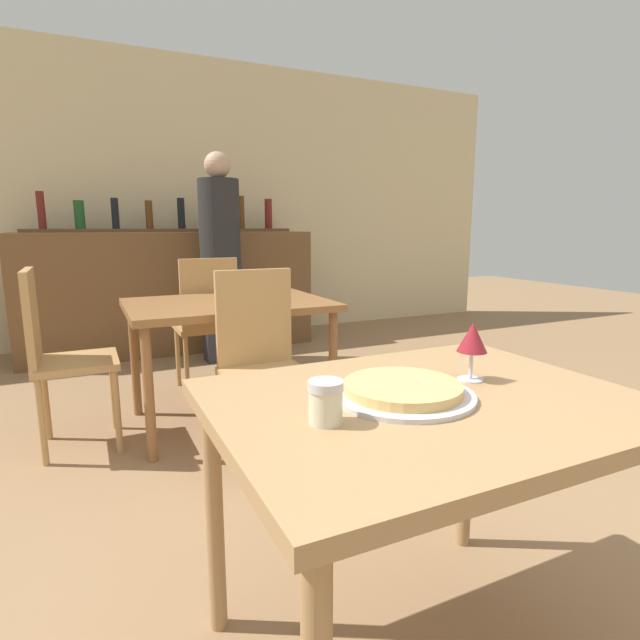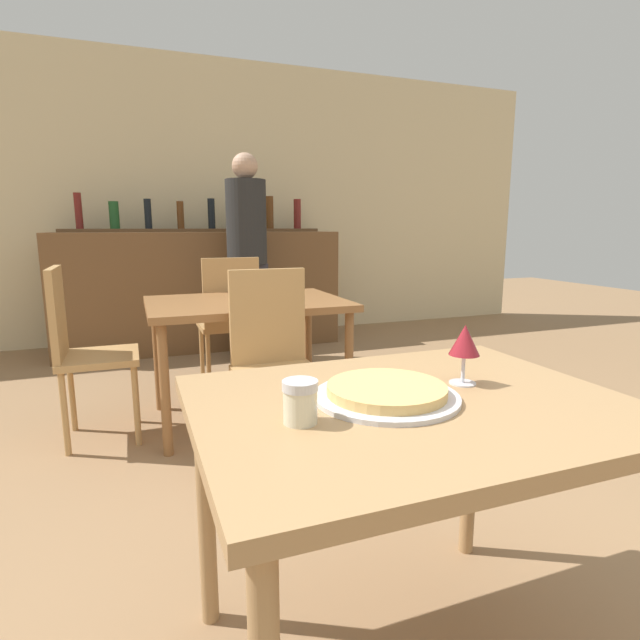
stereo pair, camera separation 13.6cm
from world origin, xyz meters
name	(u,v)px [view 1 (the left image)]	position (x,y,z in m)	size (l,w,h in m)	color
wall_back	(159,201)	(0.00, 4.34, 1.40)	(8.00, 0.05, 2.80)	beige
dining_table_near	(425,430)	(0.00, 0.00, 0.66)	(1.03, 0.80, 0.74)	#A87F51
dining_table_far	(229,314)	(0.01, 1.86, 0.65)	(1.13, 0.82, 0.73)	brown
bar_counter	(172,292)	(0.00, 3.84, 0.55)	(2.60, 0.56, 1.10)	brown
bar_back_shelf	(168,223)	(0.02, 3.98, 1.18)	(2.39, 0.24, 0.35)	brown
chair_far_side_front	(261,355)	(0.01, 1.29, 0.54)	(0.40, 0.40, 0.95)	tan
chair_far_side_back	(207,316)	(0.01, 2.44, 0.54)	(0.40, 0.40, 0.95)	tan
chair_far_side_left	(57,348)	(-0.89, 1.86, 0.54)	(0.40, 0.40, 0.95)	tan
pizza_tray	(402,391)	(-0.06, 0.02, 0.76)	(0.35, 0.35, 0.04)	silver
cheese_shaker	(326,402)	(-0.30, -0.04, 0.79)	(0.08, 0.08, 0.09)	beige
person_standing	(220,250)	(0.33, 3.26, 0.96)	(0.34, 0.34, 1.75)	#2D2D38
wine_glass	(472,339)	(0.19, 0.06, 0.86)	(0.08, 0.08, 0.16)	silver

